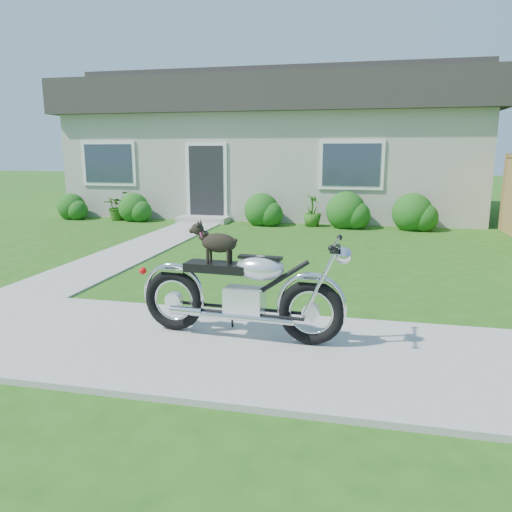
# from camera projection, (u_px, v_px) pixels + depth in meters

# --- Properties ---
(ground) EXTENTS (80.00, 80.00, 0.00)m
(ground) POSITION_uv_depth(u_px,v_px,m) (80.00, 335.00, 5.41)
(ground) COLOR #235114
(ground) RESTS_ON ground
(sidewalk) EXTENTS (24.00, 2.20, 0.04)m
(sidewalk) POSITION_uv_depth(u_px,v_px,m) (79.00, 333.00, 5.40)
(sidewalk) COLOR #9E9B93
(sidewalk) RESTS_ON ground
(walkway) EXTENTS (1.20, 8.00, 0.03)m
(walkway) POSITION_uv_depth(u_px,v_px,m) (148.00, 245.00, 10.50)
(walkway) COLOR #9E9B93
(walkway) RESTS_ON ground
(house) EXTENTS (12.60, 7.03, 4.50)m
(house) POSITION_uv_depth(u_px,v_px,m) (278.00, 145.00, 16.41)
(house) COLOR #B5B1A3
(house) RESTS_ON ground
(shrub_row) EXTENTS (10.51, 1.02, 1.02)m
(shrub_row) POSITION_uv_depth(u_px,v_px,m) (270.00, 210.00, 13.34)
(shrub_row) COLOR #1C5316
(shrub_row) RESTS_ON ground
(potted_plant_left) EXTENTS (0.67, 0.77, 0.83)m
(potted_plant_left) POSITION_uv_depth(u_px,v_px,m) (117.00, 206.00, 14.36)
(potted_plant_left) COLOR #2E5C18
(potted_plant_left) RESTS_ON ground
(potted_plant_right) EXTENTS (0.53, 0.53, 0.85)m
(potted_plant_right) POSITION_uv_depth(u_px,v_px,m) (312.00, 210.00, 13.14)
(potted_plant_right) COLOR #2F651B
(potted_plant_right) RESTS_ON ground
(motorcycle_with_dog) EXTENTS (2.22, 0.60, 1.19)m
(motorcycle_with_dog) POSITION_uv_depth(u_px,v_px,m) (243.00, 289.00, 5.13)
(motorcycle_with_dog) COLOR black
(motorcycle_with_dog) RESTS_ON sidewalk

